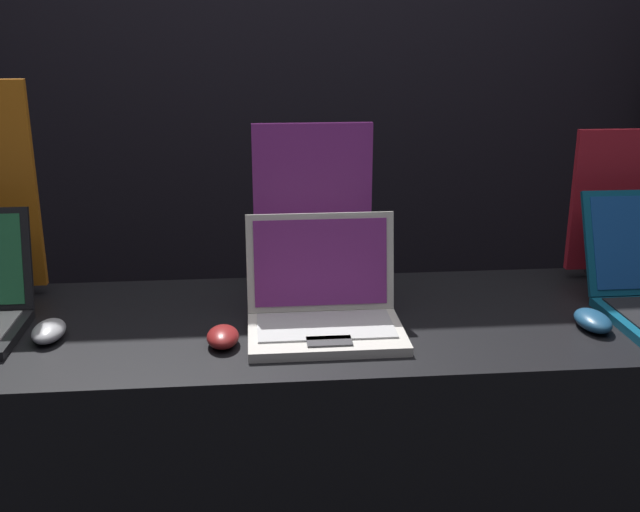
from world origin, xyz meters
TOP-DOWN VIEW (x-y plane):
  - wall_back at (0.00, 1.49)m, footprint 8.00×0.05m
  - display_counter at (0.00, 0.30)m, footprint 2.08×0.60m
  - mouse_front at (-0.57, 0.24)m, footprint 0.07×0.11m
  - laptop_middle at (0.01, 0.24)m, footprint 0.33×0.26m
  - mouse_middle at (-0.20, 0.18)m, footprint 0.07×0.10m
  - promo_stand_middle at (0.01, 0.54)m, footprint 0.29×0.07m
  - mouse_back at (0.60, 0.19)m, footprint 0.07×0.12m
  - promo_stand_back at (0.83, 0.53)m, footprint 0.31×0.07m

SIDE VIEW (x-z plane):
  - display_counter at x=0.00m, z-range 0.00..0.90m
  - mouse_front at x=-0.57m, z-range 0.90..0.94m
  - mouse_middle at x=-0.20m, z-range 0.90..0.94m
  - mouse_back at x=0.60m, z-range 0.90..0.94m
  - laptop_middle at x=0.01m, z-range 0.84..1.08m
  - promo_stand_back at x=0.83m, z-range 0.89..1.28m
  - promo_stand_middle at x=0.01m, z-range 0.89..1.30m
  - wall_back at x=0.00m, z-range 0.00..2.80m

